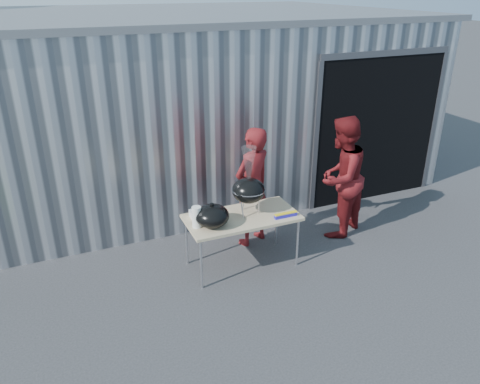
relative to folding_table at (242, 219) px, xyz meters
name	(u,v)px	position (x,y,z in m)	size (l,w,h in m)	color
ground	(240,290)	(-0.26, -0.54, -0.71)	(80.00, 80.00, 0.00)	#2E2E30
building	(193,92)	(0.65, 4.05, 0.83)	(8.20, 6.20, 3.10)	silver
folding_table	(242,219)	(0.00, 0.00, 0.00)	(1.50, 0.75, 0.75)	tan
kettle_grill	(249,185)	(0.11, 0.04, 0.46)	(0.45, 0.45, 0.94)	black
grill_lid	(212,216)	(-0.45, -0.10, 0.18)	(0.44, 0.44, 0.32)	black
paper_towels	(197,217)	(-0.64, -0.05, 0.18)	(0.12, 0.12, 0.28)	white
white_tub	(198,214)	(-0.55, 0.20, 0.09)	(0.20, 0.15, 0.10)	white
foil_box	(286,215)	(0.52, -0.25, 0.07)	(0.32, 0.06, 0.06)	#221BB2
person_cook	(252,187)	(0.39, 0.53, 0.18)	(0.65, 0.43, 1.78)	maroon
person_bystander	(341,177)	(1.72, 0.27, 0.22)	(0.90, 0.70, 1.86)	maroon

